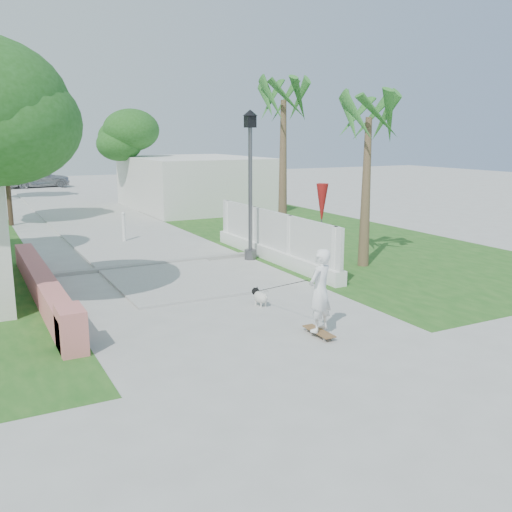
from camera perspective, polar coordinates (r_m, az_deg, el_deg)
ground at (r=11.41m, az=-1.04°, el=-7.02°), size 90.00×90.00×0.00m
path_strip at (r=30.27m, az=-18.22°, el=4.44°), size 3.20×36.00×0.06m
curb at (r=16.79m, az=-10.21°, el=-0.80°), size 6.50×0.25×0.10m
grass_right at (r=21.56m, az=6.16°, el=2.04°), size 8.00×20.00×0.01m
pink_wall at (r=13.73m, az=-20.37°, el=-3.13°), size 0.45×8.20×0.80m
lattice_fence at (r=17.10m, az=1.68°, el=1.32°), size 0.35×7.00×1.50m
building_right at (r=29.79m, az=-6.20°, el=7.32°), size 6.00×8.00×2.60m
street_lamp at (r=17.05m, az=-0.58°, el=7.67°), size 0.44×0.44×4.44m
bollard at (r=20.53m, az=-13.09°, el=2.93°), size 0.14×0.14×1.09m
patio_umbrella at (r=17.23m, az=6.61°, el=5.17°), size 0.36×0.36×2.30m
tree_path_left at (r=25.71m, az=-23.92°, el=11.25°), size 3.40×3.40×5.23m
tree_path_right at (r=30.71m, az=-12.60°, el=11.34°), size 3.00×3.00×4.79m
palm_far at (r=18.71m, az=2.77°, el=14.36°), size 1.80×1.80×5.30m
palm_near at (r=16.41m, az=11.19°, el=12.62°), size 1.80×1.80×4.70m
skateboarder at (r=11.12m, az=4.48°, el=-3.28°), size 0.68×2.83×1.68m
dog at (r=12.67m, az=0.39°, el=-4.05°), size 0.31×0.58×0.40m
parked_car at (r=43.53m, az=-20.99°, el=7.32°), size 4.45×2.21×1.46m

